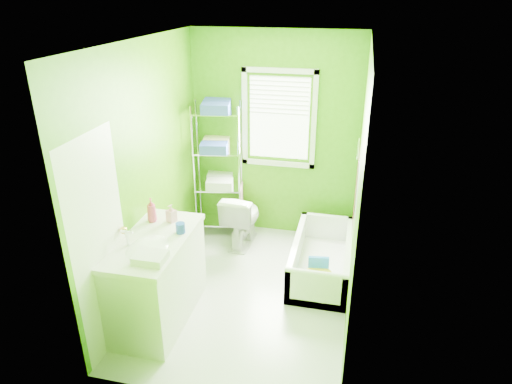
% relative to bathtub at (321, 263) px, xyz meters
% --- Properties ---
extents(ground, '(2.90, 2.90, 0.00)m').
position_rel_bathtub_xyz_m(ground, '(-0.73, -0.52, -0.14)').
color(ground, silver).
rests_on(ground, ground).
extents(room_envelope, '(2.14, 2.94, 2.62)m').
position_rel_bathtub_xyz_m(room_envelope, '(-0.73, -0.52, 1.41)').
color(room_envelope, '#418D06').
rests_on(room_envelope, ground).
extents(window, '(0.92, 0.05, 1.22)m').
position_rel_bathtub_xyz_m(window, '(-0.68, 0.90, 1.47)').
color(window, white).
rests_on(window, ground).
extents(door, '(0.09, 0.80, 2.00)m').
position_rel_bathtub_xyz_m(door, '(-1.77, -1.52, 0.86)').
color(door, white).
rests_on(door, ground).
extents(right_wall_decor, '(0.04, 1.48, 1.17)m').
position_rel_bathtub_xyz_m(right_wall_decor, '(0.31, -0.54, 1.18)').
color(right_wall_decor, '#490812').
rests_on(right_wall_decor, ground).
extents(bathtub, '(0.64, 1.37, 0.44)m').
position_rel_bathtub_xyz_m(bathtub, '(0.00, 0.00, 0.00)').
color(bathtub, white).
rests_on(bathtub, ground).
extents(toilet, '(0.44, 0.72, 0.71)m').
position_rel_bathtub_xyz_m(toilet, '(-1.05, 0.48, 0.22)').
color(toilet, white).
rests_on(toilet, ground).
extents(vanity, '(0.61, 1.19, 1.14)m').
position_rel_bathtub_xyz_m(vanity, '(-1.49, -1.11, 0.33)').
color(vanity, white).
rests_on(vanity, ground).
extents(wire_shelf_unit, '(0.65, 0.53, 1.77)m').
position_rel_bathtub_xyz_m(wire_shelf_unit, '(-1.41, 0.72, 0.95)').
color(wire_shelf_unit, silver).
rests_on(wire_shelf_unit, ground).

